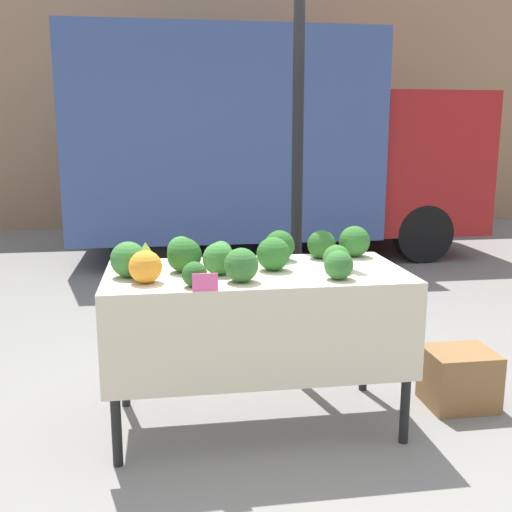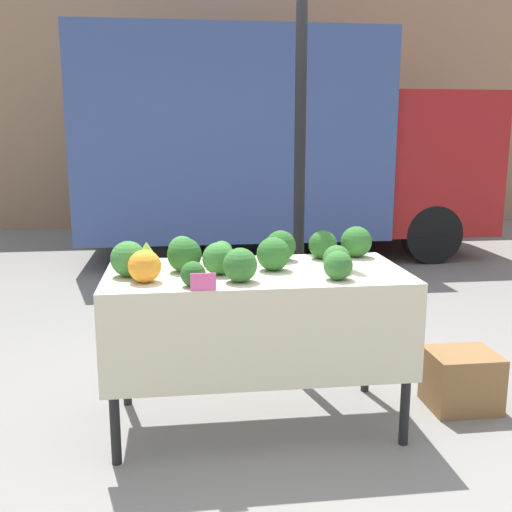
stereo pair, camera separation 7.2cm
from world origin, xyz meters
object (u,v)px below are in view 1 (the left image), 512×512
object	(u,v)px
orange_cauliflower	(145,267)
produce_crate	(459,378)
price_sign	(205,282)
parked_truck	(261,143)

from	to	relation	value
orange_cauliflower	produce_crate	world-z (taller)	orange_cauliflower
price_sign	produce_crate	xyz separation A→B (m)	(1.54, 0.42, -0.76)
orange_cauliflower	parked_truck	bearing A→B (deg)	74.71
parked_truck	price_sign	xyz separation A→B (m)	(-1.10, -5.24, -0.54)
orange_cauliflower	price_sign	size ratio (longest dim) A/B	1.35
parked_truck	orange_cauliflower	xyz separation A→B (m)	(-1.38, -5.05, -0.50)
parked_truck	price_sign	bearing A→B (deg)	-101.85
price_sign	produce_crate	size ratio (longest dim) A/B	0.31
price_sign	produce_crate	distance (m)	1.76
parked_truck	produce_crate	world-z (taller)	parked_truck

